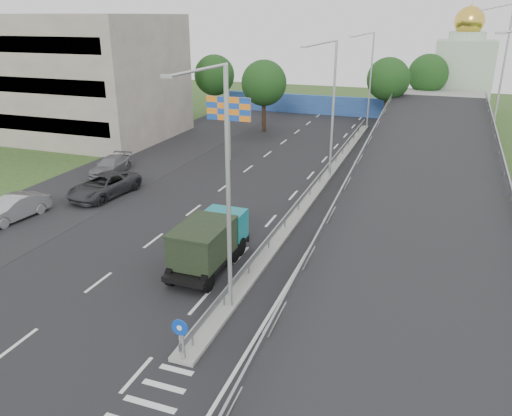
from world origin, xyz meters
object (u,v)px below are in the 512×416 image
at_px(lamp_post_near, 224,181).
at_px(parked_car_c, 104,186).
at_px(church, 462,70).
at_px(sign_bollard, 181,339).
at_px(lamp_post_mid, 331,103).
at_px(billboard, 229,112).
at_px(parked_car_d, 111,166).
at_px(parked_car_b, 13,208).
at_px(dump_truck, 209,241).
at_px(lamp_post_far, 369,75).

relative_size(lamp_post_near, parked_car_c, 1.79).
bearing_deg(church, sign_bollard, -99.81).
bearing_deg(lamp_post_near, lamp_post_mid, 90.00).
distance_m(billboard, parked_car_d, 10.71).
distance_m(parked_car_b, parked_car_d, 10.24).
bearing_deg(billboard, dump_truck, -70.00).
xyz_separation_m(lamp_post_near, parked_car_b, (-16.36, 4.87, -5.06)).
distance_m(lamp_post_far, church, 17.15).
relative_size(lamp_post_mid, dump_truck, 1.74).
distance_m(lamp_post_far, parked_car_c, 33.01).
bearing_deg(dump_truck, lamp_post_near, -54.85).
bearing_deg(parked_car_d, parked_car_b, -95.54).
bearing_deg(lamp_post_mid, billboard, 167.62).
bearing_deg(lamp_post_mid, lamp_post_far, 90.00).
bearing_deg(lamp_post_far, sign_bollard, -90.14).
bearing_deg(dump_truck, church, 76.73).
bearing_deg(billboard, lamp_post_far, 63.16).
height_order(parked_car_b, parked_car_c, parked_car_c).
bearing_deg(church, dump_truck, -103.53).
height_order(billboard, parked_car_b, billboard).
bearing_deg(lamp_post_near, parked_car_b, 163.42).
height_order(lamp_post_mid, billboard, lamp_post_mid).
distance_m(lamp_post_near, lamp_post_far, 40.00).
xyz_separation_m(sign_bollard, billboard, (-9.00, 25.83, 3.15)).
bearing_deg(lamp_post_near, lamp_post_far, 90.00).
relative_size(church, parked_car_c, 2.45).
distance_m(dump_truck, parked_car_d, 18.48).
xyz_separation_m(sign_bollard, parked_car_d, (-16.40, 18.94, -0.37)).
xyz_separation_m(parked_car_b, parked_car_c, (2.64, 5.53, 0.03)).
xyz_separation_m(sign_bollard, lamp_post_near, (0.11, 3.83, 4.77)).
height_order(church, parked_car_b, church).
relative_size(lamp_post_near, lamp_post_mid, 1.00).
xyz_separation_m(lamp_post_mid, parked_car_b, (-16.36, -15.13, -5.06)).
relative_size(church, parked_car_b, 3.04).
xyz_separation_m(lamp_post_near, lamp_post_far, (0.00, 40.00, 0.00)).
bearing_deg(parked_car_d, parked_car_c, -65.75).
xyz_separation_m(lamp_post_near, parked_car_c, (-13.72, 10.40, -5.03)).
bearing_deg(dump_truck, billboard, 110.26).
bearing_deg(sign_bollard, parked_car_b, 151.84).
distance_m(parked_car_b, parked_car_c, 6.13).
bearing_deg(parked_car_b, lamp_post_mid, 50.02).
distance_m(sign_bollard, church, 58.84).
bearing_deg(parked_car_d, lamp_post_mid, 10.10).
distance_m(lamp_post_near, parked_car_c, 17.93).
height_order(billboard, parked_car_d, billboard).
xyz_separation_m(lamp_post_near, dump_truck, (-2.31, 3.31, -4.40)).
distance_m(lamp_post_near, billboard, 23.87).
bearing_deg(lamp_post_mid, parked_car_d, -163.51).
height_order(dump_truck, parked_car_c, dump_truck).
height_order(lamp_post_near, parked_car_c, lamp_post_near).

